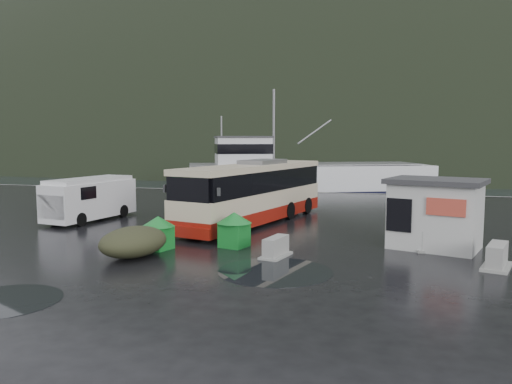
% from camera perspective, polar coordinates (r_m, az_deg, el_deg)
% --- Properties ---
extents(ground, '(160.00, 160.00, 0.00)m').
position_cam_1_polar(ground, '(22.00, -9.15, -5.19)').
color(ground, black).
rests_on(ground, ground).
extents(harbor_water, '(300.00, 180.00, 0.02)m').
position_cam_1_polar(harbor_water, '(130.26, 9.66, 4.09)').
color(harbor_water, black).
rests_on(harbor_water, ground).
extents(quay_edge, '(160.00, 0.60, 1.50)m').
position_cam_1_polar(quay_edge, '(41.00, 1.56, 0.08)').
color(quay_edge, '#999993').
rests_on(quay_edge, ground).
extents(headland, '(780.00, 540.00, 570.00)m').
position_cam_1_polar(headland, '(269.97, 13.70, 4.97)').
color(headland, black).
rests_on(headland, ground).
extents(coach_bus, '(5.94, 11.76, 3.22)m').
position_cam_1_polar(coach_bus, '(25.64, -0.23, -3.51)').
color(coach_bus, beige).
rests_on(coach_bus, ground).
extents(white_van, '(2.87, 5.69, 2.27)m').
position_cam_1_polar(white_van, '(27.75, -18.34, -3.09)').
color(white_van, silver).
rests_on(white_van, ground).
extents(waste_bin_left, '(1.18, 1.18, 1.30)m').
position_cam_1_polar(waste_bin_left, '(19.89, -11.06, -6.43)').
color(waste_bin_left, '#17812B').
rests_on(waste_bin_left, ground).
extents(waste_bin_right, '(1.25, 1.25, 1.39)m').
position_cam_1_polar(waste_bin_right, '(19.97, -2.49, -6.27)').
color(waste_bin_right, '#17812B').
rests_on(waste_bin_right, ground).
extents(dome_tent, '(2.73, 3.27, 1.10)m').
position_cam_1_polar(dome_tent, '(18.84, -13.79, -7.19)').
color(dome_tent, '#343620').
rests_on(dome_tent, ground).
extents(ticket_kiosk, '(4.19, 3.68, 2.74)m').
position_cam_1_polar(ticket_kiosk, '(20.94, 19.67, -6.05)').
color(ticket_kiosk, silver).
rests_on(ticket_kiosk, ground).
extents(jersey_barrier_a, '(1.06, 1.60, 0.74)m').
position_cam_1_polar(jersey_barrier_a, '(18.28, 2.27, -7.43)').
color(jersey_barrier_a, '#999993').
rests_on(jersey_barrier_a, ground).
extents(jersey_barrier_b, '(1.17, 1.79, 0.82)m').
position_cam_1_polar(jersey_barrier_b, '(20.65, 18.42, -6.17)').
color(jersey_barrier_b, '#999993').
rests_on(jersey_barrier_b, ground).
extents(jersey_barrier_c, '(1.31, 1.82, 0.82)m').
position_cam_1_polar(jersey_barrier_c, '(18.55, 25.77, -7.84)').
color(jersey_barrier_c, '#999993').
rests_on(jersey_barrier_c, ground).
extents(fishing_trawler, '(26.15, 14.77, 10.35)m').
position_cam_1_polar(fishing_trawler, '(48.53, 5.49, 0.99)').
color(fishing_trawler, silver).
rests_on(fishing_trawler, ground).
extents(puddles, '(9.79, 7.91, 0.01)m').
position_cam_1_polar(puddles, '(15.39, -8.45, -10.06)').
color(puddles, black).
rests_on(puddles, ground).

